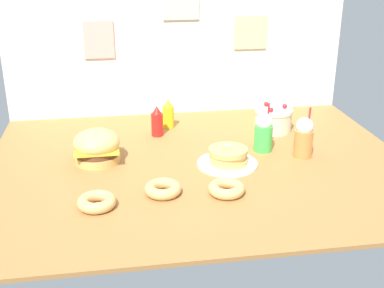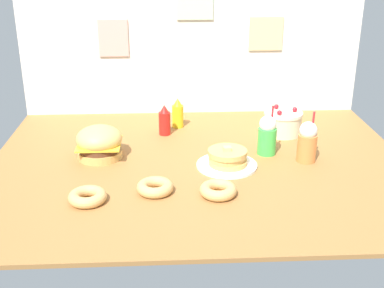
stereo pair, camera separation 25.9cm
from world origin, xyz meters
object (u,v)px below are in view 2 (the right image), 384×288
(pancake_stack, at_px, (227,159))
(orange_float_cup, at_px, (307,142))
(mustard_bottle, at_px, (178,114))
(donut_vanilla, at_px, (218,190))
(burger, at_px, (99,143))
(donut_pink_glaze, at_px, (87,196))
(cream_soda_cup, at_px, (267,135))
(layer_cake, at_px, (283,123))
(ketchup_bottle, at_px, (165,121))
(donut_chocolate, at_px, (155,187))

(pancake_stack, xyz_separation_m, orange_float_cup, (0.42, 0.05, 0.07))
(mustard_bottle, bearing_deg, donut_vanilla, -80.05)
(burger, xyz_separation_m, donut_pink_glaze, (0.00, -0.50, -0.06))
(cream_soda_cup, xyz_separation_m, donut_pink_glaze, (-0.90, -0.50, -0.08))
(layer_cake, height_order, ketchup_bottle, ketchup_bottle)
(pancake_stack, xyz_separation_m, donut_vanilla, (-0.08, -0.31, -0.01))
(layer_cake, relative_size, donut_chocolate, 1.34)
(cream_soda_cup, bearing_deg, donut_vanilla, -123.66)
(layer_cake, distance_m, mustard_bottle, 0.64)
(pancake_stack, distance_m, donut_pink_glaze, 0.75)
(cream_soda_cup, distance_m, donut_chocolate, 0.74)
(burger, bearing_deg, mustard_bottle, 46.60)
(layer_cake, relative_size, donut_vanilla, 1.34)
(burger, xyz_separation_m, donut_chocolate, (0.30, -0.42, -0.06))
(donut_chocolate, bearing_deg, donut_pink_glaze, -165.43)
(ketchup_bottle, xyz_separation_m, donut_pink_glaze, (-0.34, -0.82, -0.06))
(burger, xyz_separation_m, layer_cake, (1.05, 0.30, -0.01))
(donut_pink_glaze, distance_m, donut_vanilla, 0.59)
(pancake_stack, height_order, mustard_bottle, mustard_bottle)
(pancake_stack, distance_m, donut_chocolate, 0.45)
(pancake_stack, bearing_deg, donut_pink_glaze, -152.57)
(ketchup_bottle, height_order, orange_float_cup, orange_float_cup)
(layer_cake, xyz_separation_m, donut_pink_glaze, (-1.05, -0.80, -0.04))
(layer_cake, relative_size, cream_soda_cup, 0.83)
(cream_soda_cup, bearing_deg, mustard_bottle, 136.35)
(layer_cake, bearing_deg, pancake_stack, -130.44)
(orange_float_cup, relative_size, donut_vanilla, 1.61)
(burger, relative_size, pancake_stack, 0.78)
(burger, distance_m, orange_float_cup, 1.09)
(cream_soda_cup, distance_m, donut_pink_glaze, 1.03)
(mustard_bottle, bearing_deg, pancake_stack, -68.49)
(burger, relative_size, donut_chocolate, 1.43)
(orange_float_cup, bearing_deg, pancake_stack, -172.87)
(donut_pink_glaze, relative_size, donut_chocolate, 1.00)
(orange_float_cup, distance_m, donut_pink_glaze, 1.16)
(layer_cake, bearing_deg, ketchup_bottle, 177.73)
(pancake_stack, height_order, donut_chocolate, pancake_stack)
(orange_float_cup, relative_size, donut_pink_glaze, 1.61)
(ketchup_bottle, bearing_deg, cream_soda_cup, -30.37)
(donut_chocolate, height_order, donut_vanilla, same)
(donut_chocolate, bearing_deg, ketchup_bottle, 86.48)
(cream_soda_cup, bearing_deg, donut_pink_glaze, -150.84)
(layer_cake, relative_size, mustard_bottle, 1.25)
(ketchup_bottle, distance_m, mustard_bottle, 0.15)
(pancake_stack, xyz_separation_m, cream_soda_cup, (0.23, 0.16, 0.07))
(orange_float_cup, bearing_deg, ketchup_bottle, 150.12)
(ketchup_bottle, bearing_deg, donut_vanilla, -72.96)
(ketchup_bottle, bearing_deg, burger, -136.68)
(pancake_stack, distance_m, ketchup_bottle, 0.58)
(cream_soda_cup, bearing_deg, donut_chocolate, -144.76)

